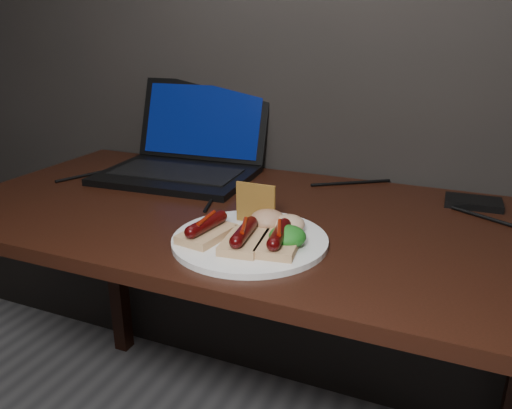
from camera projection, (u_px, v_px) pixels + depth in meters
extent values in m
cube|color=black|center=(248.00, 217.00, 1.14)|extent=(1.40, 0.70, 0.03)
cube|color=black|center=(116.00, 261.00, 1.77)|extent=(0.05, 0.05, 0.72)
cube|color=black|center=(176.00, 175.00, 1.38)|extent=(0.42, 0.31, 0.02)
cube|color=black|center=(176.00, 172.00, 1.37)|extent=(0.35, 0.18, 0.00)
cube|color=black|center=(203.00, 120.00, 1.50)|extent=(0.41, 0.12, 0.23)
cube|color=#081357|center=(203.00, 120.00, 1.50)|extent=(0.37, 0.10, 0.20)
cube|color=black|center=(473.00, 203.00, 1.17)|extent=(0.13, 0.08, 0.02)
cylinder|color=black|center=(213.00, 198.00, 1.21)|extent=(0.06, 0.17, 0.01)
cylinder|color=black|center=(351.00, 183.00, 1.33)|extent=(0.19, 0.13, 0.01)
cylinder|color=black|center=(481.00, 216.00, 1.10)|extent=(0.13, 0.08, 0.01)
cylinder|color=black|center=(90.00, 174.00, 1.40)|extent=(0.08, 0.19, 0.01)
cylinder|color=white|center=(250.00, 240.00, 0.97)|extent=(0.38, 0.38, 0.01)
cube|color=#DCB281|center=(207.00, 234.00, 0.96)|extent=(0.09, 0.12, 0.02)
cylinder|color=#450405|center=(207.00, 224.00, 0.96)|extent=(0.04, 0.10, 0.02)
sphere|color=#450405|center=(191.00, 232.00, 0.92)|extent=(0.03, 0.02, 0.02)
sphere|color=#450405|center=(221.00, 216.00, 0.99)|extent=(0.03, 0.02, 0.02)
cylinder|color=#711305|center=(206.00, 218.00, 0.95)|extent=(0.01, 0.07, 0.01)
cube|color=#DCB281|center=(244.00, 242.00, 0.93)|extent=(0.08, 0.12, 0.02)
cylinder|color=#450405|center=(244.00, 232.00, 0.92)|extent=(0.04, 0.10, 0.02)
sphere|color=#450405|center=(236.00, 242.00, 0.88)|extent=(0.02, 0.02, 0.02)
sphere|color=#450405|center=(251.00, 223.00, 0.96)|extent=(0.02, 0.02, 0.02)
cylinder|color=#711305|center=(244.00, 225.00, 0.92)|extent=(0.03, 0.07, 0.01)
cube|color=#DCB281|center=(279.00, 244.00, 0.92)|extent=(0.09, 0.12, 0.02)
cylinder|color=#450405|center=(279.00, 234.00, 0.91)|extent=(0.04, 0.10, 0.02)
sphere|color=#450405|center=(273.00, 244.00, 0.87)|extent=(0.03, 0.02, 0.02)
sphere|color=#450405|center=(285.00, 224.00, 0.95)|extent=(0.03, 0.02, 0.02)
cylinder|color=#711305|center=(279.00, 228.00, 0.91)|extent=(0.03, 0.07, 0.01)
cube|color=#A7762D|center=(256.00, 203.00, 1.02)|extent=(0.09, 0.01, 0.08)
ellipsoid|color=#165110|center=(287.00, 236.00, 0.92)|extent=(0.07, 0.07, 0.04)
ellipsoid|color=maroon|center=(268.00, 220.00, 1.00)|extent=(0.07, 0.07, 0.04)
ellipsoid|color=beige|center=(289.00, 224.00, 0.99)|extent=(0.06, 0.06, 0.04)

